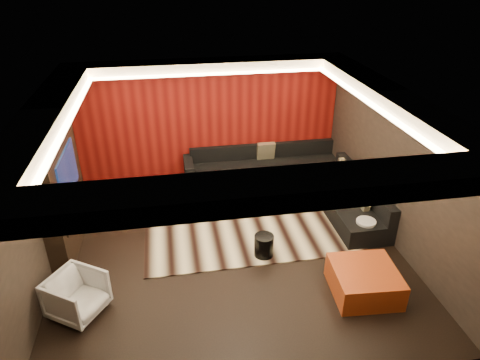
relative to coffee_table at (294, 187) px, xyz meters
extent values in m
cube|color=black|center=(-1.76, -1.81, -0.12)|extent=(6.00, 6.00, 0.02)
cube|color=silver|center=(-1.76, -1.81, 2.70)|extent=(6.00, 6.00, 0.02)
cube|color=black|center=(-1.76, 1.20, 1.29)|extent=(6.00, 0.02, 2.80)
cube|color=black|center=(-4.77, -1.81, 1.29)|extent=(0.02, 6.00, 2.80)
cube|color=black|center=(1.25, -1.81, 1.29)|extent=(0.02, 6.00, 2.80)
cube|color=#6B0C0A|center=(-1.76, 1.16, 1.29)|extent=(5.98, 0.05, 2.78)
cube|color=silver|center=(-1.76, 0.89, 2.58)|extent=(6.00, 0.60, 0.22)
cube|color=silver|center=(-1.76, -4.51, 2.58)|extent=(6.00, 0.60, 0.22)
cube|color=silver|center=(-4.46, -1.81, 2.58)|extent=(0.60, 4.80, 0.22)
cube|color=silver|center=(0.94, -1.81, 2.58)|extent=(0.60, 4.80, 0.22)
cube|color=#FFD899|center=(-1.76, 0.55, 2.49)|extent=(4.80, 0.08, 0.04)
cube|color=#FFD899|center=(-1.76, -4.17, 2.49)|extent=(4.80, 0.08, 0.04)
cube|color=#FFD899|center=(-4.12, -1.81, 2.49)|extent=(0.08, 4.80, 0.04)
cube|color=#FFD899|center=(0.60, -1.81, 2.49)|extent=(0.08, 4.80, 0.04)
cube|color=black|center=(-4.61, -1.21, 0.99)|extent=(0.30, 2.00, 2.20)
cube|color=black|center=(-4.45, -1.21, 1.34)|extent=(0.04, 1.30, 0.80)
cube|color=black|center=(-4.45, -1.21, 0.59)|extent=(0.04, 1.60, 0.04)
cube|color=beige|center=(-1.31, -0.94, -0.10)|extent=(4.01, 3.02, 0.02)
cylinder|color=black|center=(0.00, 0.00, 0.00)|extent=(1.30, 1.30, 0.19)
cylinder|color=black|center=(-1.20, -2.17, 0.11)|extent=(0.45, 0.45, 0.40)
ellipsoid|color=beige|center=(-2.61, -0.09, 0.08)|extent=(0.70, 0.70, 0.35)
cylinder|color=silver|center=(0.74, -2.06, 0.11)|extent=(0.46, 0.46, 0.45)
cube|color=#9D3214|center=(0.15, -3.34, 0.11)|extent=(1.06, 1.06, 0.44)
imported|color=silver|center=(-4.21, -3.02, 0.22)|extent=(1.00, 0.99, 0.66)
cube|color=black|center=(-0.51, 0.74, 0.09)|extent=(3.50, 0.90, 0.40)
cube|color=black|center=(-0.51, 1.09, 0.46)|extent=(3.50, 0.20, 0.35)
cube|color=black|center=(0.79, -1.01, 0.09)|extent=(0.90, 2.60, 0.40)
cube|color=black|center=(1.14, -1.01, 0.46)|extent=(0.20, 2.60, 0.35)
cube|color=black|center=(-2.31, 0.74, 0.19)|extent=(0.20, 0.90, 0.60)
cube|color=#BBB289|center=(0.93, -0.39, 0.51)|extent=(0.12, 0.50, 0.50)
cube|color=#BBB289|center=(-0.46, 0.94, 0.51)|extent=(0.42, 0.20, 0.44)
cube|color=#BBB289|center=(0.91, -1.53, 0.51)|extent=(0.12, 0.50, 0.50)
camera|label=1|loc=(-2.67, -8.11, 4.66)|focal=32.00mm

